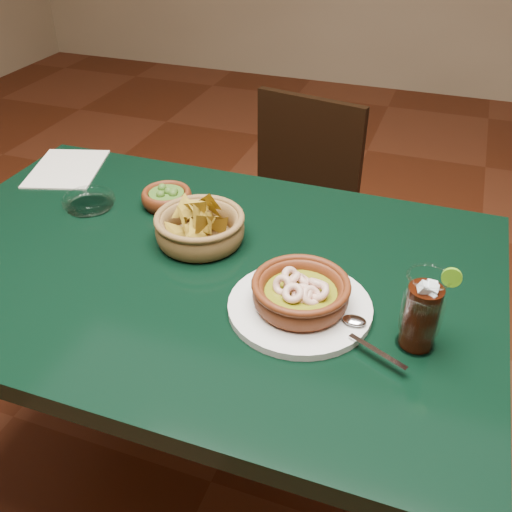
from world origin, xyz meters
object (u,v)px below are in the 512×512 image
(dining_chair, at_px, (291,218))
(chip_basket, at_px, (200,228))
(shrimp_plate, at_px, (301,296))
(dining_table, at_px, (197,300))
(cola_drink, at_px, (422,312))

(dining_chair, distance_m, chip_basket, 0.71)
(shrimp_plate, height_order, chip_basket, chip_basket)
(dining_table, distance_m, chip_basket, 0.15)
(dining_chair, relative_size, cola_drink, 5.06)
(cola_drink, bearing_deg, chip_basket, 160.55)
(dining_table, relative_size, shrimp_plate, 3.60)
(shrimp_plate, height_order, cola_drink, cola_drink)
(dining_chair, height_order, cola_drink, cola_drink)
(chip_basket, relative_size, cola_drink, 1.35)
(shrimp_plate, distance_m, chip_basket, 0.30)
(shrimp_plate, xyz_separation_m, cola_drink, (0.21, -0.02, 0.04))
(shrimp_plate, relative_size, cola_drink, 2.04)
(chip_basket, bearing_deg, dining_table, -75.92)
(shrimp_plate, relative_size, chip_basket, 1.51)
(shrimp_plate, bearing_deg, chip_basket, 150.85)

